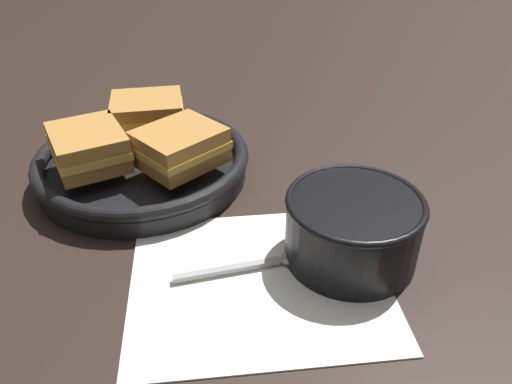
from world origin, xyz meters
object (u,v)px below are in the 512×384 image
Objects in this scene: sandwich_far_left at (180,147)px; sandwich_near_right at (89,147)px; spoon at (283,260)px; sandwich_near_left at (148,114)px; soup_bowl at (353,225)px; skillet at (143,164)px.

sandwich_near_right is at bearing 171.00° from sandwich_far_left.
sandwich_far_left is (-0.10, 0.17, 0.06)m from spoon.
soup_bowl is at bearing -52.05° from sandwich_near_left.
skillet is (-0.22, 0.21, -0.02)m from soup_bowl.
sandwich_near_right is at bearing 147.15° from soup_bowl.
sandwich_near_left is 0.11m from sandwich_far_left.
sandwich_far_left is at bearing -39.00° from skillet.
sandwich_far_left is at bearing -9.00° from sandwich_near_right.
sandwich_near_right is (-0.21, 0.18, 0.06)m from spoon.
sandwich_near_right is 0.93× the size of sandwich_far_left.
sandwich_near_left is 0.82× the size of sandwich_near_right.
soup_bowl is 1.18× the size of sandwich_near_right.
sandwich_far_left is (-0.17, 0.17, 0.02)m from soup_bowl.
soup_bowl is at bearing -4.19° from spoon.
spoon is (-0.07, -0.00, -0.04)m from soup_bowl.
sandwich_far_left is at bearing 115.50° from spoon.
spoon is 1.38× the size of sandwich_near_right.
spoon is 1.67× the size of sandwich_near_left.
spoon is at bearing -54.46° from skillet.
sandwich_near_left and sandwich_far_left have the same top height.
skillet is at bearing -99.00° from sandwich_near_left.
spoon is 0.31m from sandwich_near_left.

